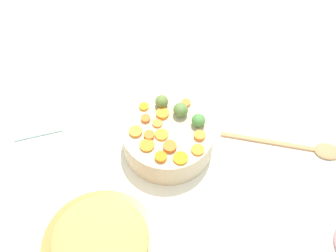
# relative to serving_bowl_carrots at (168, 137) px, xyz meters

# --- Properties ---
(tabletop) EXTENTS (2.40, 2.40, 0.02)m
(tabletop) POSITION_rel_serving_bowl_carrots_xyz_m (0.03, 0.04, -0.05)
(tabletop) COLOR white
(tabletop) RESTS_ON ground
(serving_bowl_carrots) EXTENTS (0.25, 0.25, 0.09)m
(serving_bowl_carrots) POSITION_rel_serving_bowl_carrots_xyz_m (0.00, 0.00, 0.00)
(serving_bowl_carrots) COLOR #C0B194
(serving_bowl_carrots) RESTS_ON tabletop
(stuffing_mound) EXTENTS (0.21, 0.21, 0.05)m
(stuffing_mound) POSITION_rel_serving_bowl_carrots_xyz_m (-0.29, -0.21, 0.09)
(stuffing_mound) COLOR tan
(stuffing_mound) RESTS_ON metal_pot
(carrot_slice_0) EXTENTS (0.04, 0.04, 0.01)m
(carrot_slice_0) POSITION_rel_serving_bowl_carrots_xyz_m (0.01, 0.04, 0.05)
(carrot_slice_0) COLOR orange
(carrot_slice_0) RESTS_ON serving_bowl_carrots
(carrot_slice_1) EXTENTS (0.05, 0.05, 0.01)m
(carrot_slice_1) POSITION_rel_serving_bowl_carrots_xyz_m (-0.07, -0.02, 0.05)
(carrot_slice_1) COLOR orange
(carrot_slice_1) RESTS_ON serving_bowl_carrots
(carrot_slice_2) EXTENTS (0.04, 0.04, 0.01)m
(carrot_slice_2) POSITION_rel_serving_bowl_carrots_xyz_m (-0.03, -0.01, 0.05)
(carrot_slice_2) COLOR orange
(carrot_slice_2) RESTS_ON serving_bowl_carrots
(carrot_slice_3) EXTENTS (0.05, 0.05, 0.01)m
(carrot_slice_3) POSITION_rel_serving_bowl_carrots_xyz_m (-0.02, -0.10, 0.05)
(carrot_slice_3) COLOR orange
(carrot_slice_3) RESTS_ON serving_bowl_carrots
(carrot_slice_4) EXTENTS (0.04, 0.04, 0.01)m
(carrot_slice_4) POSITION_rel_serving_bowl_carrots_xyz_m (-0.02, 0.09, 0.05)
(carrot_slice_4) COLOR orange
(carrot_slice_4) RESTS_ON serving_bowl_carrots
(carrot_slice_5) EXTENTS (0.04, 0.04, 0.01)m
(carrot_slice_5) POSITION_rel_serving_bowl_carrots_xyz_m (0.06, -0.06, 0.05)
(carrot_slice_5) COLOR orange
(carrot_slice_5) RESTS_ON serving_bowl_carrots
(carrot_slice_6) EXTENTS (0.03, 0.03, 0.01)m
(carrot_slice_6) POSITION_rel_serving_bowl_carrots_xyz_m (-0.04, 0.05, 0.05)
(carrot_slice_6) COLOR orange
(carrot_slice_6) RESTS_ON serving_bowl_carrots
(carrot_slice_7) EXTENTS (0.03, 0.03, 0.01)m
(carrot_slice_7) POSITION_rel_serving_bowl_carrots_xyz_m (-0.02, 0.03, 0.05)
(carrot_slice_7) COLOR orange
(carrot_slice_7) RESTS_ON serving_bowl_carrots
(carrot_slice_8) EXTENTS (0.03, 0.03, 0.01)m
(carrot_slice_8) POSITION_rel_serving_bowl_carrots_xyz_m (0.08, 0.05, 0.05)
(carrot_slice_8) COLOR orange
(carrot_slice_8) RESTS_ON serving_bowl_carrots
(carrot_slice_9) EXTENTS (0.04, 0.04, 0.01)m
(carrot_slice_9) POSITION_rel_serving_bowl_carrots_xyz_m (-0.06, -0.07, 0.05)
(carrot_slice_9) COLOR orange
(carrot_slice_9) RESTS_ON serving_bowl_carrots
(carrot_slice_10) EXTENTS (0.04, 0.04, 0.01)m
(carrot_slice_10) POSITION_rel_serving_bowl_carrots_xyz_m (-0.08, 0.03, 0.05)
(carrot_slice_10) COLOR orange
(carrot_slice_10) RESTS_ON serving_bowl_carrots
(carrot_slice_11) EXTENTS (0.04, 0.04, 0.01)m
(carrot_slice_11) POSITION_rel_serving_bowl_carrots_xyz_m (-0.05, 0.00, 0.05)
(carrot_slice_11) COLOR orange
(carrot_slice_11) RESTS_ON serving_bowl_carrots
(carrot_slice_12) EXTENTS (0.04, 0.04, 0.01)m
(carrot_slice_12) POSITION_rel_serving_bowl_carrots_xyz_m (-0.03, -0.05, 0.05)
(carrot_slice_12) COLOR orange
(carrot_slice_12) RESTS_ON serving_bowl_carrots
(carrot_slice_13) EXTENTS (0.05, 0.05, 0.01)m
(carrot_slice_13) POSITION_rel_serving_bowl_carrots_xyz_m (0.03, -0.10, 0.05)
(carrot_slice_13) COLOR orange
(carrot_slice_13) RESTS_ON serving_bowl_carrots
(brussels_sprout_0) EXTENTS (0.04, 0.04, 0.04)m
(brussels_sprout_0) POSITION_rel_serving_bowl_carrots_xyz_m (0.05, 0.02, 0.06)
(brussels_sprout_0) COLOR #5B7D3C
(brussels_sprout_0) RESTS_ON serving_bowl_carrots
(brussels_sprout_1) EXTENTS (0.03, 0.03, 0.03)m
(brussels_sprout_1) POSITION_rel_serving_bowl_carrots_xyz_m (0.02, 0.07, 0.06)
(brussels_sprout_1) COLOR olive
(brussels_sprout_1) RESTS_ON serving_bowl_carrots
(brussels_sprout_2) EXTENTS (0.04, 0.04, 0.04)m
(brussels_sprout_2) POSITION_rel_serving_bowl_carrots_xyz_m (0.08, -0.03, 0.06)
(brussels_sprout_2) COLOR #4A8942
(brussels_sprout_2) RESTS_ON serving_bowl_carrots
(wooden_spoon) EXTENTS (0.27, 0.24, 0.01)m
(wooden_spoon) POSITION_rel_serving_bowl_carrots_xyz_m (0.33, -0.20, -0.04)
(wooden_spoon) COLOR tan
(wooden_spoon) RESTS_ON tabletop
(dish_towel) EXTENTS (0.16, 0.16, 0.01)m
(dish_towel) POSITION_rel_serving_bowl_carrots_xyz_m (-0.29, 0.27, -0.04)
(dish_towel) COLOR #95B5B9
(dish_towel) RESTS_ON tabletop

